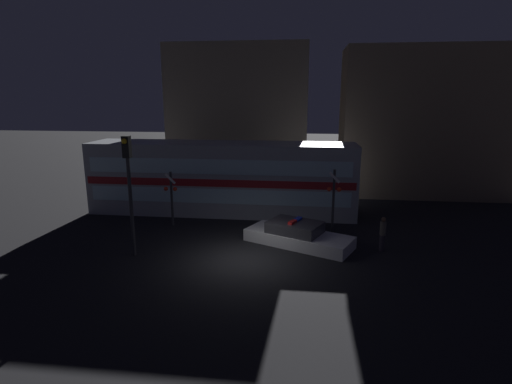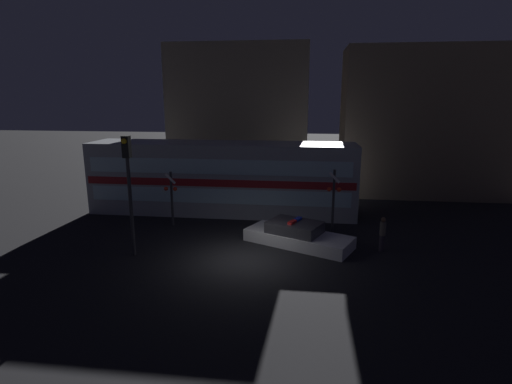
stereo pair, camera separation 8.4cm
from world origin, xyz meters
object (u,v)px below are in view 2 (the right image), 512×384
(train, at_px, (222,178))
(pedestrian, at_px, (382,234))
(crossing_signal_near, at_px, (334,197))
(police_car, at_px, (297,235))
(traffic_light_corner, at_px, (129,179))

(train, relative_size, pedestrian, 9.73)
(train, height_order, crossing_signal_near, train)
(train, relative_size, police_car, 2.93)
(train, height_order, police_car, train)
(train, distance_m, crossing_signal_near, 6.94)
(police_car, height_order, traffic_light_corner, traffic_light_corner)
(train, xyz_separation_m, police_car, (4.55, -4.89, -1.64))
(pedestrian, bearing_deg, train, 147.44)
(pedestrian, height_order, crossing_signal_near, crossing_signal_near)
(pedestrian, bearing_deg, crossing_signal_near, 130.79)
(train, relative_size, crossing_signal_near, 4.78)
(police_car, xyz_separation_m, crossing_signal_near, (1.73, 1.93, 1.41))
(pedestrian, distance_m, traffic_light_corner, 11.23)
(train, bearing_deg, police_car, -47.02)
(police_car, relative_size, pedestrian, 3.32)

